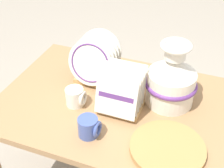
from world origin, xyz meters
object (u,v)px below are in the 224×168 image
ceramic_vase (172,79)px  mug_cobalt_glaze (89,127)px  dish_rack_square_plates (121,95)px  mug_cream_glaze (76,97)px  dish_rack_round_plates (95,62)px  wicker_charger_stack (167,148)px

ceramic_vase → mug_cobalt_glaze: ceramic_vase is taller
dish_rack_square_plates → mug_cream_glaze: size_ratio=2.24×
dish_rack_round_plates → mug_cobalt_glaze: (0.14, -0.40, -0.07)m
mug_cream_glaze → dish_rack_square_plates: bearing=13.4°
wicker_charger_stack → mug_cobalt_glaze: 0.36m
ceramic_vase → mug_cobalt_glaze: bearing=-128.0°
ceramic_vase → dish_rack_round_plates: bearing=174.9°
ceramic_vase → wicker_charger_stack: size_ratio=1.04×
ceramic_vase → wicker_charger_stack: bearing=-78.4°
mug_cream_glaze → dish_rack_round_plates: bearing=88.2°
mug_cobalt_glaze → ceramic_vase: bearing=52.0°
ceramic_vase → dish_rack_square_plates: size_ratio=1.52×
wicker_charger_stack → mug_cream_glaze: size_ratio=3.27×
mug_cream_glaze → mug_cobalt_glaze: size_ratio=1.00×
ceramic_vase → dish_rack_round_plates: size_ratio=1.26×
dish_rack_square_plates → mug_cobalt_glaze: size_ratio=2.24×
mug_cream_glaze → ceramic_vase: bearing=23.8°
ceramic_vase → dish_rack_round_plates: ceramic_vase is taller
dish_rack_square_plates → mug_cream_glaze: (-0.22, -0.05, -0.04)m
ceramic_vase → mug_cobalt_glaze: 0.47m
ceramic_vase → dish_rack_round_plates: 0.43m
ceramic_vase → mug_cream_glaze: ceramic_vase is taller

